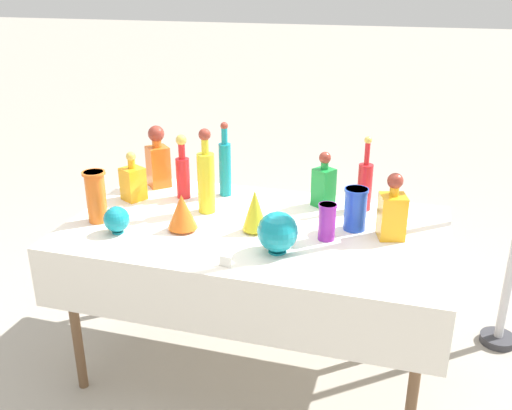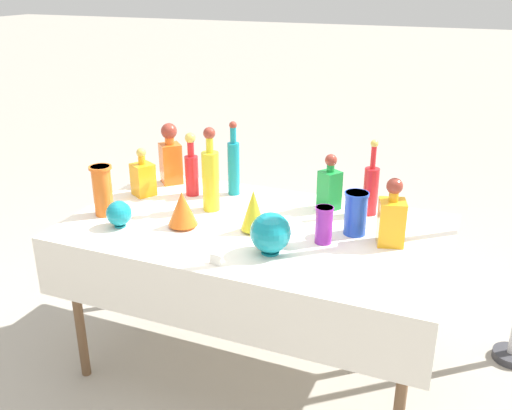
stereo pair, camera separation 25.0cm
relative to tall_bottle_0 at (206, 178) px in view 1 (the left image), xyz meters
name	(u,v)px [view 1 (the left image)]	position (x,y,z in m)	size (l,w,h in m)	color
ground_plane	(256,365)	(0.27, -0.09, -0.93)	(40.00, 40.00, 0.00)	#A0998C
display_table	(254,241)	(0.27, -0.12, -0.23)	(1.67, 0.96, 0.76)	white
tall_bottle_0	(206,178)	(0.00, 0.00, 0.00)	(0.08, 0.08, 0.40)	yellow
tall_bottle_1	(225,166)	(0.01, 0.23, -0.01)	(0.06, 0.06, 0.38)	teal
tall_bottle_2	(365,184)	(0.70, 0.24, -0.04)	(0.07, 0.07, 0.36)	red
tall_bottle_3	(183,171)	(-0.18, 0.14, -0.03)	(0.07, 0.07, 0.32)	red
square_decanter_0	(324,184)	(0.51, 0.23, -0.05)	(0.12, 0.12, 0.27)	#198C38
square_decanter_1	(392,212)	(0.85, -0.05, -0.05)	(0.13, 0.13, 0.29)	orange
square_decanter_2	(133,182)	(-0.40, 0.04, -0.07)	(0.13, 0.13, 0.25)	orange
square_decanter_3	(158,159)	(-0.37, 0.26, -0.02)	(0.15, 0.15, 0.33)	orange
slender_vase_0	(96,195)	(-0.43, -0.24, -0.04)	(0.10, 0.10, 0.24)	orange
slender_vase_1	(355,208)	(0.69, -0.01, -0.07)	(0.10, 0.10, 0.19)	blue
slender_vase_2	(327,221)	(0.59, -0.14, -0.08)	(0.08, 0.08, 0.16)	purple
fluted_vase_0	(255,210)	(0.28, -0.15, -0.07)	(0.11, 0.11, 0.19)	yellow
fluted_vase_1	(182,212)	(-0.03, -0.23, -0.08)	(0.13, 0.13, 0.16)	orange
round_bowl_0	(278,232)	(0.42, -0.32, -0.08)	(0.16, 0.16, 0.17)	teal
round_bowl_1	(117,219)	(-0.29, -0.33, -0.10)	(0.11, 0.11, 0.12)	teal
price_tag_left	(225,262)	(0.26, -0.49, -0.15)	(0.05, 0.01, 0.04)	white
cardboard_box_behind_left	(291,234)	(0.16, 1.13, -0.77)	(0.39, 0.37, 0.39)	tan
cardboard_box_behind_right	(252,252)	(-0.01, 0.76, -0.76)	(0.49, 0.46, 0.43)	tan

